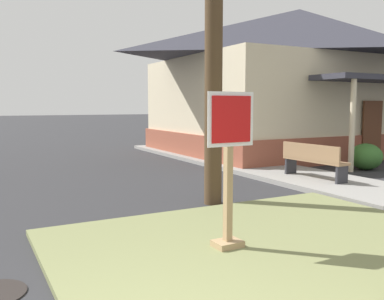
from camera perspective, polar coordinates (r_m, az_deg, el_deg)
name	(u,v)px	position (r m, az deg, el deg)	size (l,w,h in m)	color
grass_corner_patch	(286,252)	(5.62, 12.65, -13.41)	(5.66, 4.88, 0.08)	olive
sidewalk_strip	(291,175)	(11.49, 13.30, -3.28)	(2.20, 17.99, 0.12)	gray
stop_sign	(229,175)	(5.35, 5.04, -3.44)	(0.68, 0.29, 1.99)	#A3845B
street_bench	(313,159)	(10.62, 16.14, -1.20)	(0.49, 1.82, 0.85)	#93704C
corner_house	(298,79)	(17.90, 14.26, 9.29)	(11.04, 8.90, 5.75)	brown
shrub_near_porch	(366,157)	(13.42, 22.59, -0.83)	(0.95, 0.95, 0.78)	#3A6D2D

